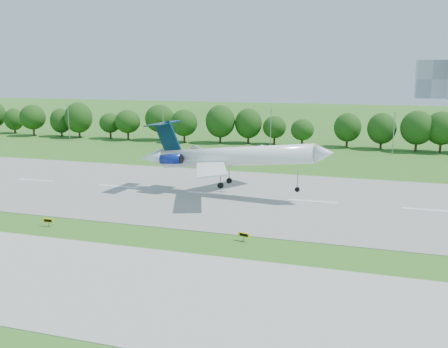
% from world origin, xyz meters
% --- Properties ---
extents(ground, '(600.00, 600.00, 0.00)m').
position_xyz_m(ground, '(0.00, 0.00, 0.00)').
color(ground, '#275B18').
rests_on(ground, ground).
extents(runway, '(400.00, 45.00, 0.08)m').
position_xyz_m(runway, '(0.00, 25.00, 0.04)').
color(runway, gray).
rests_on(runway, ground).
extents(taxiway, '(400.00, 23.00, 0.08)m').
position_xyz_m(taxiway, '(0.00, -18.00, 0.04)').
color(taxiway, '#ADADA8').
rests_on(taxiway, ground).
extents(tree_line, '(288.40, 8.40, 10.40)m').
position_xyz_m(tree_line, '(0.00, 92.00, 6.19)').
color(tree_line, '#382314').
rests_on(tree_line, ground).
extents(light_poles, '(175.90, 0.25, 12.19)m').
position_xyz_m(light_poles, '(-2.50, 82.00, 6.34)').
color(light_poles, gray).
rests_on(light_poles, ground).
extents(airliner, '(39.11, 28.24, 12.19)m').
position_xyz_m(airliner, '(-16.81, 25.17, 7.62)').
color(airliner, white).
rests_on(airliner, ground).
extents(taxi_sign_left, '(1.77, 0.29, 1.24)m').
position_xyz_m(taxi_sign_left, '(-37.12, -1.94, 0.92)').
color(taxi_sign_left, gray).
rests_on(taxi_sign_left, ground).
extents(taxi_sign_centre, '(1.77, 0.68, 1.25)m').
position_xyz_m(taxi_sign_centre, '(-6.54, 0.35, 0.92)').
color(taxi_sign_centre, gray).
rests_on(taxi_sign_centre, ground).
extents(service_vehicle_a, '(3.84, 1.90, 1.21)m').
position_xyz_m(service_vehicle_a, '(-22.64, 82.75, 0.61)').
color(service_vehicle_a, silver).
rests_on(service_vehicle_a, ground).
extents(service_vehicle_b, '(3.87, 1.70, 1.30)m').
position_xyz_m(service_vehicle_b, '(-41.70, 76.29, 0.65)').
color(service_vehicle_b, silver).
rests_on(service_vehicle_b, ground).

